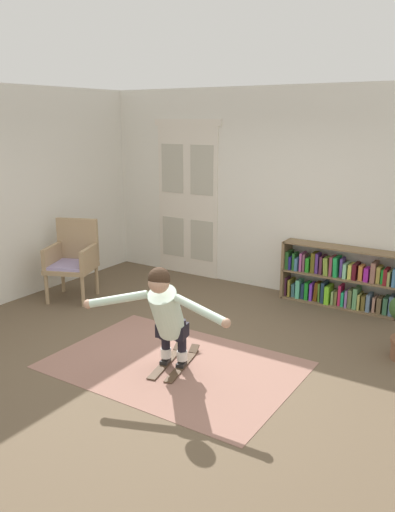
{
  "coord_description": "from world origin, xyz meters",
  "views": [
    {
      "loc": [
        2.89,
        -4.19,
        2.47
      ],
      "look_at": [
        0.03,
        0.26,
        1.05
      ],
      "focal_mm": 36.21,
      "sensor_mm": 36.0,
      "label": 1
    }
  ],
  "objects_px": {
    "skis_pair": "(175,362)",
    "person_skier": "(166,311)",
    "wicker_chair": "(73,258)",
    "bookshelf": "(339,280)"
  },
  "relations": [
    {
      "from": "wicker_chair",
      "to": "skis_pair",
      "type": "relative_size",
      "value": 1.33
    },
    {
      "from": "skis_pair",
      "to": "person_skier",
      "type": "height_order",
      "value": "person_skier"
    },
    {
      "from": "skis_pair",
      "to": "person_skier",
      "type": "xyz_separation_m",
      "value": [
        0.05,
        -0.21,
        0.64
      ]
    },
    {
      "from": "skis_pair",
      "to": "person_skier",
      "type": "distance_m",
      "value": 0.67
    },
    {
      "from": "wicker_chair",
      "to": "person_skier",
      "type": "height_order",
      "value": "person_skier"
    },
    {
      "from": "bookshelf",
      "to": "skis_pair",
      "type": "bearing_deg",
      "value": -108.39
    },
    {
      "from": "person_skier",
      "to": "wicker_chair",
      "type": "bearing_deg",
      "value": 155.03
    },
    {
      "from": "wicker_chair",
      "to": "person_skier",
      "type": "xyz_separation_m",
      "value": [
        2.43,
        -1.13,
        0.08
      ]
    },
    {
      "from": "person_skier",
      "to": "bookshelf",
      "type": "bearing_deg",
      "value": 73.76
    },
    {
      "from": "bookshelf",
      "to": "wicker_chair",
      "type": "height_order",
      "value": "wicker_chair"
    }
  ]
}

